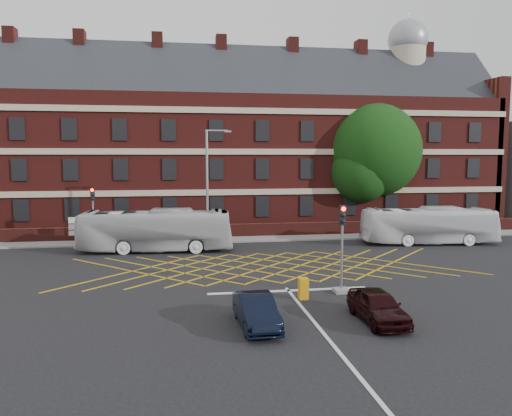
{
  "coord_description": "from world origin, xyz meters",
  "views": [
    {
      "loc": [
        -5.32,
        -27.03,
        6.65
      ],
      "look_at": [
        -0.83,
        1.5,
        3.61
      ],
      "focal_mm": 35.0,
      "sensor_mm": 36.0,
      "label": 1
    }
  ],
  "objects": [
    {
      "name": "street_lamp",
      "position": [
        -3.16,
        8.88,
        2.88
      ],
      "size": [
        2.25,
        1.0,
        8.49
      ],
      "color": "slate",
      "rests_on": "ground"
    },
    {
      "name": "direction_signs",
      "position": [
        -12.79,
        11.14,
        1.38
      ],
      "size": [
        1.1,
        0.16,
        2.2
      ],
      "color": "gray",
      "rests_on": "ground"
    },
    {
      "name": "box_junction_hatching",
      "position": [
        0.0,
        2.0,
        0.01
      ],
      "size": [
        8.22,
        8.22,
        0.02
      ],
      "primitive_type": "cube",
      "rotation": [
        0.0,
        0.0,
        0.79
      ],
      "color": "#CC990C",
      "rests_on": "ground"
    },
    {
      "name": "centre_line",
      "position": [
        0.0,
        -10.0,
        0.01
      ],
      "size": [
        0.15,
        14.0,
        0.02
      ],
      "primitive_type": "cube",
      "color": "silver",
      "rests_on": "ground"
    },
    {
      "name": "ground",
      "position": [
        0.0,
        0.0,
        0.0
      ],
      "size": [
        120.0,
        120.0,
        0.0
      ],
      "primitive_type": "plane",
      "color": "black",
      "rests_on": "ground"
    },
    {
      "name": "bus_left",
      "position": [
        -6.87,
        7.96,
        1.48
      ],
      "size": [
        10.77,
        3.27,
        2.96
      ],
      "primitive_type": "imported",
      "rotation": [
        0.0,
        0.0,
        1.5
      ],
      "color": "silver",
      "rests_on": "ground"
    },
    {
      "name": "boundary_wall",
      "position": [
        0.0,
        13.0,
        0.55
      ],
      "size": [
        56.0,
        0.5,
        1.1
      ],
      "primitive_type": "cube",
      "color": "#4D1814",
      "rests_on": "ground"
    },
    {
      "name": "traffic_light_far",
      "position": [
        -11.58,
        11.26,
        1.76
      ],
      "size": [
        0.7,
        0.7,
        4.27
      ],
      "color": "slate",
      "rests_on": "ground"
    },
    {
      "name": "deciduous_tree",
      "position": [
        12.52,
        16.93,
        6.53
      ],
      "size": [
        8.67,
        8.67,
        11.47
      ],
      "color": "black",
      "rests_on": "ground"
    },
    {
      "name": "far_pavement",
      "position": [
        0.0,
        12.0,
        0.06
      ],
      "size": [
        60.0,
        3.0,
        0.12
      ],
      "primitive_type": "cube",
      "color": "slate",
      "rests_on": "ground"
    },
    {
      "name": "utility_cabinet",
      "position": [
        0.38,
        -4.97,
        0.49
      ],
      "size": [
        0.42,
        0.44,
        0.99
      ],
      "primitive_type": "cube",
      "color": "orange",
      "rests_on": "ground"
    },
    {
      "name": "car_navy",
      "position": [
        -2.38,
        -8.38,
        0.63
      ],
      "size": [
        1.5,
        3.87,
        1.26
      ],
      "primitive_type": "imported",
      "rotation": [
        0.0,
        0.0,
        0.04
      ],
      "color": "black",
      "rests_on": "ground"
    },
    {
      "name": "car_maroon",
      "position": [
        2.54,
        -8.56,
        0.65
      ],
      "size": [
        1.59,
        3.83,
        1.3
      ],
      "primitive_type": "imported",
      "rotation": [
        0.0,
        0.0,
        0.02
      ],
      "color": "black",
      "rests_on": "ground"
    },
    {
      "name": "stop_line",
      "position": [
        0.0,
        -3.5,
        0.01
      ],
      "size": [
        8.0,
        0.3,
        0.02
      ],
      "primitive_type": "cube",
      "color": "silver",
      "rests_on": "ground"
    },
    {
      "name": "victorian_building",
      "position": [
        0.25,
        22.0,
        7.84
      ],
      "size": [
        51.0,
        12.17,
        20.4
      ],
      "color": "#581916",
      "rests_on": "ground"
    },
    {
      "name": "traffic_light_near",
      "position": [
        2.48,
        -4.22,
        1.76
      ],
      "size": [
        0.7,
        0.7,
        4.27
      ],
      "color": "slate",
      "rests_on": "ground"
    },
    {
      "name": "bus_right",
      "position": [
        13.39,
        7.81,
        1.4
      ],
      "size": [
        10.26,
        3.46,
        2.8
      ],
      "primitive_type": "imported",
      "rotation": [
        0.0,
        0.0,
        1.46
      ],
      "color": "silver",
      "rests_on": "ground"
    }
  ]
}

